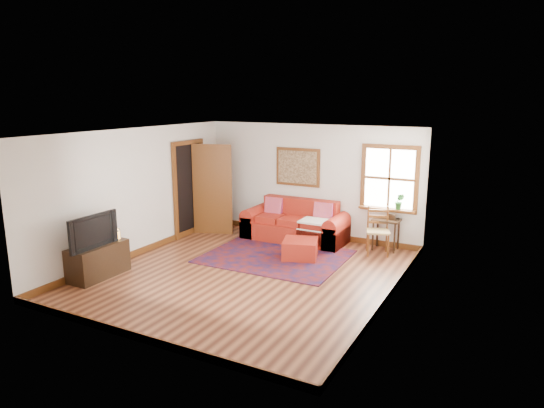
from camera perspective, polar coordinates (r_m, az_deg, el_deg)
The scene contains 13 objects.
ground at distance 8.70m, azimuth -2.85°, elevation -8.24°, with size 5.50×5.50×0.00m, color #492113.
room_envelope at distance 8.27m, azimuth -2.92°, elevation 2.56°, with size 5.04×5.54×2.52m.
window at distance 10.13m, azimuth 13.75°, elevation 2.13°, with size 1.18×0.20×1.38m.
doorway at distance 11.02m, azimuth -8.09°, elevation 1.89°, with size 0.89×1.08×2.14m.
framed_artwork at distance 10.79m, azimuth 3.04°, elevation 4.36°, with size 1.05×0.07×0.85m.
persian_rug at distance 9.58m, azimuth 0.43°, elevation -6.17°, with size 2.66×2.13×0.02m, color #62130E.
red_leather_sofa at distance 10.62m, azimuth 2.81°, elevation -2.70°, with size 2.25×0.93×0.88m.
red_ottoman at distance 9.46m, azimuth 3.34°, elevation -5.31°, with size 0.65×0.65×0.37m, color #9F2114.
side_table at distance 10.14m, azimuth 13.29°, elevation -2.39°, with size 0.54×0.41×0.65m.
ladder_back_chair at distance 9.87m, azimuth 12.35°, elevation -2.86°, with size 0.56×0.55×0.94m.
media_cabinet at distance 9.00m, azimuth -19.77°, elevation -6.29°, with size 0.48×1.06×0.58m, color black.
television at distance 8.73m, azimuth -20.69°, elevation -2.96°, with size 1.01×0.13×0.58m, color black.
candle_hurricane at distance 9.14m, azimuth -17.77°, elevation -3.41°, with size 0.12×0.12×0.18m.
Camera 1 is at (4.16, -6.99, 3.08)m, focal length 32.00 mm.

